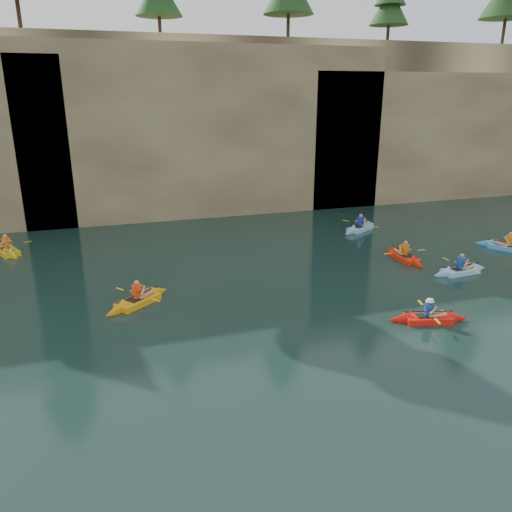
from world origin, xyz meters
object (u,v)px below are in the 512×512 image
object	(u,v)px
main_kayaker	(428,318)
kayaker_red_far	(404,257)
kayaker_ltblue_near	(460,270)
kayaker_orange	(138,300)

from	to	relation	value
main_kayaker	kayaker_red_far	xyz separation A→B (m)	(3.27, 6.51, 0.00)
kayaker_ltblue_near	kayaker_red_far	bearing A→B (deg)	112.93
kayaker_red_far	kayaker_orange	bearing A→B (deg)	96.83
main_kayaker	kayaker_ltblue_near	size ratio (longest dim) A/B	0.99
main_kayaker	kayaker_red_far	size ratio (longest dim) A/B	0.93
main_kayaker	kayaker_ltblue_near	distance (m)	6.04
kayaker_orange	kayaker_ltblue_near	bearing A→B (deg)	-42.07
main_kayaker	kayaker_red_far	distance (m)	7.28
kayaker_red_far	kayaker_ltblue_near	bearing A→B (deg)	-152.98
kayaker_ltblue_near	kayaker_red_far	distance (m)	2.90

